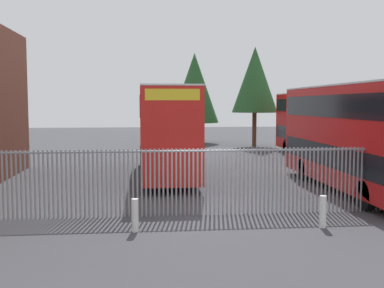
% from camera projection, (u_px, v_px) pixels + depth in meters
% --- Properties ---
extents(ground_plane, '(100.00, 100.00, 0.00)m').
position_uv_depth(ground_plane, '(184.00, 177.00, 23.26)').
color(ground_plane, '#3D3D42').
extents(palisade_fence, '(15.37, 0.14, 2.35)m').
position_uv_depth(palisade_fence, '(195.00, 180.00, 15.20)').
color(palisade_fence, gray).
rests_on(palisade_fence, ground).
extents(double_decker_bus_near_gate, '(2.54, 10.81, 4.42)m').
position_uv_depth(double_decker_bus_near_gate, '(355.00, 134.00, 19.21)').
color(double_decker_bus_near_gate, red).
rests_on(double_decker_bus_near_gate, ground).
extents(double_decker_bus_behind_fence_left, '(2.54, 10.81, 4.42)m').
position_uv_depth(double_decker_bus_behind_fence_left, '(166.00, 128.00, 23.45)').
color(double_decker_bus_behind_fence_left, red).
rests_on(double_decker_bus_behind_fence_left, ground).
extents(double_decker_bus_behind_fence_right, '(2.54, 10.81, 4.42)m').
position_uv_depth(double_decker_bus_behind_fence_right, '(317.00, 122.00, 31.41)').
color(double_decker_bus_behind_fence_right, '#B70C0C').
rests_on(double_decker_bus_behind_fence_right, ground).
extents(bollard_near_left, '(0.20, 0.20, 0.95)m').
position_uv_depth(bollard_near_left, '(135.00, 215.00, 13.28)').
color(bollard_near_left, silver).
rests_on(bollard_near_left, ground).
extents(bollard_center_front, '(0.20, 0.20, 0.95)m').
position_uv_depth(bollard_center_front, '(323.00, 212.00, 13.73)').
color(bollard_center_front, silver).
rests_on(bollard_center_front, ground).
extents(tree_tall_back, '(4.46, 4.46, 8.30)m').
position_uv_depth(tree_tall_back, '(195.00, 88.00, 42.95)').
color(tree_tall_back, '#4C3823').
rests_on(tree_tall_back, ground).
extents(tree_short_side, '(3.89, 3.89, 8.47)m').
position_uv_depth(tree_short_side, '(255.00, 80.00, 39.58)').
color(tree_short_side, '#4C3823').
rests_on(tree_short_side, ground).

